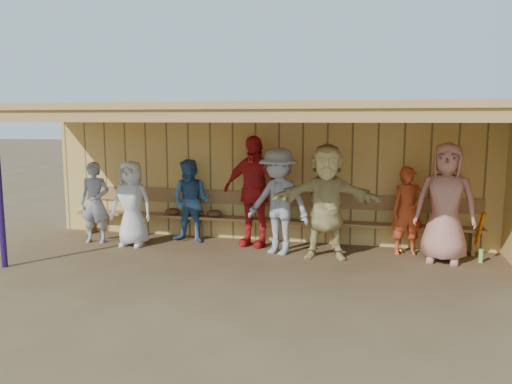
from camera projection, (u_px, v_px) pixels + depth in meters
ground at (251, 257)px, 8.28m from camera, size 90.00×90.00×0.00m
player_a at (95, 202)px, 9.20m from camera, size 0.60×0.44×1.51m
player_b at (132, 203)px, 8.96m from camera, size 0.78×0.52×1.55m
player_c at (191, 201)px, 9.25m from camera, size 0.79×0.64×1.54m
player_d at (253, 191)px, 8.95m from camera, size 1.24×0.72×1.99m
player_e at (279, 202)px, 8.40m from camera, size 1.32×1.03×1.80m
player_f at (326, 201)px, 8.14m from camera, size 1.79×0.68×1.89m
player_g at (407, 211)px, 8.38m from camera, size 0.60×0.46×1.49m
player_h at (445, 203)px, 7.90m from camera, size 1.03×0.76×1.92m
dugout_structure at (282, 153)px, 8.61m from camera, size 8.80×3.20×2.50m
bench at (265, 214)px, 9.28m from camera, size 7.60×0.34×0.93m
dugout_equipment at (237, 216)px, 9.27m from camera, size 5.67×0.62×0.80m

